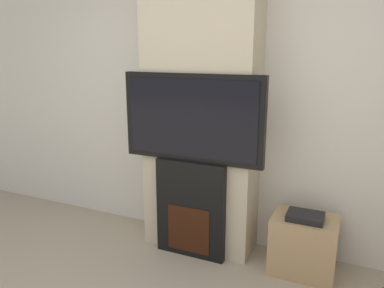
% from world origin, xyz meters
% --- Properties ---
extents(wall_back, '(6.00, 0.06, 2.70)m').
position_xyz_m(wall_back, '(0.00, 2.03, 1.35)').
color(wall_back, silver).
rests_on(wall_back, ground_plane).
extents(chimney_breast, '(0.95, 0.37, 2.70)m').
position_xyz_m(chimney_breast, '(0.00, 1.81, 1.35)').
color(chimney_breast, beige).
rests_on(chimney_breast, ground_plane).
extents(fireplace, '(0.61, 0.15, 0.84)m').
position_xyz_m(fireplace, '(0.00, 1.62, 0.42)').
color(fireplace, black).
rests_on(fireplace, ground_plane).
extents(television, '(1.19, 0.07, 0.71)m').
position_xyz_m(television, '(0.00, 1.62, 1.19)').
color(television, black).
rests_on(television, fireplace).
extents(media_stand, '(0.49, 0.37, 0.51)m').
position_xyz_m(media_stand, '(0.92, 1.73, 0.24)').
color(media_stand, tan).
rests_on(media_stand, ground_plane).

